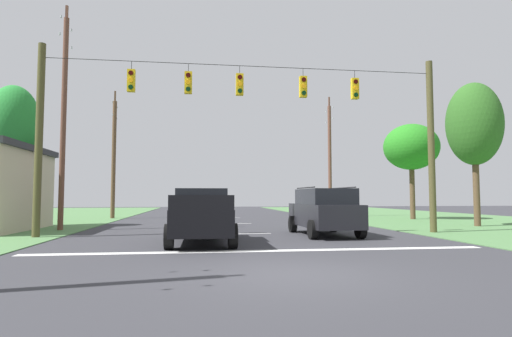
{
  "coord_description": "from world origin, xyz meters",
  "views": [
    {
      "loc": [
        -1.98,
        -8.97,
        1.66
      ],
      "look_at": [
        0.93,
        12.35,
        3.09
      ],
      "focal_mm": 29.55,
      "sensor_mm": 36.0,
      "label": 1
    }
  ],
  "objects_px": {
    "utility_pole_near_left": "(64,115)",
    "utility_pole_mid_left": "(114,156)",
    "tree_roadside_right": "(411,147)",
    "pickup_truck": "(201,216)",
    "overhead_signal_span": "(247,130)",
    "distant_car_crossing_white": "(198,212)",
    "suv_black": "(324,210)",
    "tree_roadside_far_right": "(13,125)",
    "utility_pole_mid_right": "(330,157)",
    "tree_roadside_left": "(474,125)"
  },
  "relations": [
    {
      "from": "utility_pole_mid_right",
      "to": "tree_roadside_right",
      "type": "distance_m",
      "value": 6.61
    },
    {
      "from": "suv_black",
      "to": "utility_pole_near_left",
      "type": "distance_m",
      "value": 13.51
    },
    {
      "from": "suv_black",
      "to": "overhead_signal_span",
      "type": "bearing_deg",
      "value": 171.58
    },
    {
      "from": "overhead_signal_span",
      "to": "tree_roadside_far_right",
      "type": "relative_size",
      "value": 2.25
    },
    {
      "from": "overhead_signal_span",
      "to": "suv_black",
      "type": "height_order",
      "value": "overhead_signal_span"
    },
    {
      "from": "tree_roadside_left",
      "to": "tree_roadside_far_right",
      "type": "bearing_deg",
      "value": 173.5
    },
    {
      "from": "tree_roadside_far_right",
      "to": "utility_pole_near_left",
      "type": "bearing_deg",
      "value": -37.81
    },
    {
      "from": "distant_car_crossing_white",
      "to": "utility_pole_mid_left",
      "type": "relative_size",
      "value": 0.44
    },
    {
      "from": "overhead_signal_span",
      "to": "distant_car_crossing_white",
      "type": "height_order",
      "value": "overhead_signal_span"
    },
    {
      "from": "distant_car_crossing_white",
      "to": "tree_roadside_right",
      "type": "distance_m",
      "value": 16.85
    },
    {
      "from": "pickup_truck",
      "to": "distant_car_crossing_white",
      "type": "height_order",
      "value": "pickup_truck"
    },
    {
      "from": "pickup_truck",
      "to": "distant_car_crossing_white",
      "type": "relative_size",
      "value": 1.25
    },
    {
      "from": "tree_roadside_right",
      "to": "tree_roadside_far_right",
      "type": "relative_size",
      "value": 0.9
    },
    {
      "from": "utility_pole_near_left",
      "to": "utility_pole_mid_right",
      "type": "bearing_deg",
      "value": 34.01
    },
    {
      "from": "pickup_truck",
      "to": "tree_roadside_far_right",
      "type": "bearing_deg",
      "value": 138.79
    },
    {
      "from": "utility_pole_near_left",
      "to": "utility_pole_mid_left",
      "type": "relative_size",
      "value": 1.16
    },
    {
      "from": "pickup_truck",
      "to": "tree_roadside_left",
      "type": "bearing_deg",
      "value": 21.69
    },
    {
      "from": "utility_pole_mid_right",
      "to": "overhead_signal_span",
      "type": "bearing_deg",
      "value": -119.36
    },
    {
      "from": "overhead_signal_span",
      "to": "tree_roadside_right",
      "type": "distance_m",
      "value": 17.08
    },
    {
      "from": "distant_car_crossing_white",
      "to": "tree_roadside_left",
      "type": "relative_size",
      "value": 0.54
    },
    {
      "from": "utility_pole_mid_left",
      "to": "tree_roadside_right",
      "type": "bearing_deg",
      "value": -10.91
    },
    {
      "from": "suv_black",
      "to": "utility_pole_mid_left",
      "type": "xyz_separation_m",
      "value": [
        -11.75,
        15.37,
        3.67
      ]
    },
    {
      "from": "pickup_truck",
      "to": "utility_pole_near_left",
      "type": "bearing_deg",
      "value": 137.2
    },
    {
      "from": "pickup_truck",
      "to": "tree_roadside_left",
      "type": "xyz_separation_m",
      "value": [
        15.15,
        6.03,
        4.71
      ]
    },
    {
      "from": "tree_roadside_left",
      "to": "utility_pole_mid_left",
      "type": "bearing_deg",
      "value": 152.07
    },
    {
      "from": "utility_pole_mid_left",
      "to": "utility_pole_near_left",
      "type": "bearing_deg",
      "value": -91.28
    },
    {
      "from": "utility_pole_mid_right",
      "to": "utility_pole_mid_left",
      "type": "distance_m",
      "value": 17.12
    },
    {
      "from": "overhead_signal_span",
      "to": "utility_pole_mid_left",
      "type": "height_order",
      "value": "utility_pole_mid_left"
    },
    {
      "from": "utility_pole_mid_right",
      "to": "tree_roadside_right",
      "type": "xyz_separation_m",
      "value": [
        4.68,
        -4.66,
        0.33
      ]
    },
    {
      "from": "suv_black",
      "to": "tree_roadside_far_right",
      "type": "height_order",
      "value": "tree_roadside_far_right"
    },
    {
      "from": "suv_black",
      "to": "tree_roadside_right",
      "type": "xyz_separation_m",
      "value": [
        10.03,
        11.17,
        4.18
      ]
    },
    {
      "from": "utility_pole_mid_right",
      "to": "tree_roadside_left",
      "type": "distance_m",
      "value": 12.81
    },
    {
      "from": "overhead_signal_span",
      "to": "tree_roadside_far_right",
      "type": "distance_m",
      "value": 13.71
    },
    {
      "from": "overhead_signal_span",
      "to": "utility_pole_mid_right",
      "type": "distance_m",
      "value": 17.61
    },
    {
      "from": "tree_roadside_right",
      "to": "suv_black",
      "type": "bearing_deg",
      "value": -131.93
    },
    {
      "from": "distant_car_crossing_white",
      "to": "pickup_truck",
      "type": "bearing_deg",
      "value": -89.19
    },
    {
      "from": "tree_roadside_right",
      "to": "utility_pole_near_left",
      "type": "bearing_deg",
      "value": -162.26
    },
    {
      "from": "overhead_signal_span",
      "to": "utility_pole_mid_right",
      "type": "height_order",
      "value": "utility_pole_mid_right"
    },
    {
      "from": "utility_pole_near_left",
      "to": "tree_roadside_right",
      "type": "xyz_separation_m",
      "value": [
        22.04,
        7.05,
        -0.44
      ]
    },
    {
      "from": "tree_roadside_far_right",
      "to": "suv_black",
      "type": "bearing_deg",
      "value": -23.71
    },
    {
      "from": "tree_roadside_far_right",
      "to": "utility_pole_mid_left",
      "type": "bearing_deg",
      "value": 66.91
    },
    {
      "from": "utility_pole_mid_right",
      "to": "utility_pole_near_left",
      "type": "xyz_separation_m",
      "value": [
        -17.36,
        -11.71,
        0.78
      ]
    },
    {
      "from": "pickup_truck",
      "to": "tree_roadside_far_right",
      "type": "distance_m",
      "value": 14.29
    },
    {
      "from": "overhead_signal_span",
      "to": "utility_pole_near_left",
      "type": "height_order",
      "value": "utility_pole_near_left"
    },
    {
      "from": "utility_pole_near_left",
      "to": "tree_roadside_far_right",
      "type": "height_order",
      "value": "utility_pole_near_left"
    },
    {
      "from": "tree_roadside_far_right",
      "to": "tree_roadside_left",
      "type": "relative_size",
      "value": 0.96
    },
    {
      "from": "pickup_truck",
      "to": "utility_pole_mid_right",
      "type": "relative_size",
      "value": 0.55
    },
    {
      "from": "utility_pole_mid_left",
      "to": "overhead_signal_span",
      "type": "bearing_deg",
      "value": -60.34
    },
    {
      "from": "pickup_truck",
      "to": "tree_roadside_left",
      "type": "distance_m",
      "value": 16.97
    },
    {
      "from": "suv_black",
      "to": "tree_roadside_right",
      "type": "bearing_deg",
      "value": 48.07
    }
  ]
}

